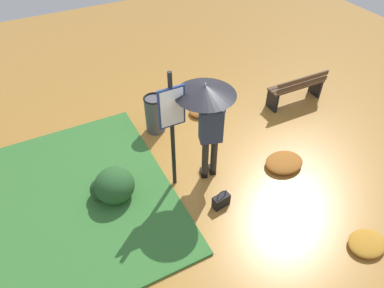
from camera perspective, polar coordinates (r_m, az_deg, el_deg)
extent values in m
plane|color=#B27A33|center=(6.76, 1.39, -3.48)|extent=(18.00, 18.00, 0.00)
cube|color=#387533|center=(6.53, -25.12, -10.73)|extent=(4.80, 4.00, 0.05)
cylinder|color=#2D2823|center=(6.33, 3.58, -1.94)|extent=(0.12, 0.12, 0.86)
cylinder|color=#2D2823|center=(6.26, 2.15, -2.47)|extent=(0.12, 0.12, 0.86)
cube|color=black|center=(6.63, 3.26, -4.16)|extent=(0.17, 0.24, 0.08)
cube|color=black|center=(6.57, 1.90, -4.68)|extent=(0.17, 0.24, 0.08)
cube|color=#2D3851|center=(5.80, 3.12, 3.11)|extent=(0.43, 0.34, 0.64)
sphere|color=#8C664C|center=(5.52, 3.29, 6.83)|extent=(0.20, 0.20, 0.20)
ellipsoid|color=black|center=(5.51, 3.30, 7.08)|extent=(0.20, 0.20, 0.15)
cylinder|color=#2D3851|center=(5.78, 4.93, 5.48)|extent=(0.18, 0.13, 0.18)
cylinder|color=#2D3851|center=(5.72, 4.59, 6.15)|extent=(0.24, 0.11, 0.33)
cube|color=black|center=(5.59, 3.99, 7.00)|extent=(0.07, 0.04, 0.14)
cylinder|color=#2D3851|center=(5.58, 1.78, 4.52)|extent=(0.11, 0.10, 0.09)
cylinder|color=#2D3851|center=(5.53, 1.98, 5.25)|extent=(0.10, 0.09, 0.23)
cylinder|color=#A5A5AD|center=(5.34, 2.16, 7.95)|extent=(0.02, 0.02, 0.41)
cone|color=black|center=(5.29, 2.19, 8.80)|extent=(0.96, 0.96, 0.16)
sphere|color=#A5A5AD|center=(5.23, 2.22, 9.81)|extent=(0.02, 0.02, 0.02)
cylinder|color=black|center=(5.66, -3.19, 1.55)|extent=(0.07, 0.07, 2.30)
cube|color=navy|center=(5.31, -3.35, 5.98)|extent=(0.44, 0.04, 0.70)
cube|color=silver|center=(5.29, -3.26, 5.87)|extent=(0.38, 0.01, 0.64)
cube|color=black|center=(6.04, 4.76, -9.22)|extent=(0.31, 0.18, 0.24)
torus|color=black|center=(5.92, 4.85, -8.25)|extent=(0.18, 0.04, 0.18)
cube|color=black|center=(9.01, 19.47, 8.79)|extent=(0.07, 0.36, 0.44)
cube|color=black|center=(8.23, 12.95, 6.88)|extent=(0.07, 0.36, 0.44)
cube|color=#513823|center=(8.55, 16.15, 9.64)|extent=(1.40, 0.12, 0.04)
cube|color=#513823|center=(8.48, 16.66, 9.23)|extent=(1.40, 0.12, 0.04)
cube|color=#513823|center=(8.41, 17.18, 8.81)|extent=(1.40, 0.12, 0.04)
cube|color=#513823|center=(8.33, 17.54, 9.21)|extent=(1.40, 0.06, 0.10)
cube|color=#513823|center=(8.26, 17.74, 10.02)|extent=(1.40, 0.06, 0.10)
cylinder|color=#4C4C51|center=(7.34, -6.08, 4.74)|extent=(0.40, 0.40, 0.80)
torus|color=black|center=(7.10, -6.32, 7.41)|extent=(0.42, 0.42, 0.04)
ellipsoid|color=#285628|center=(6.14, -12.50, -6.59)|extent=(0.68, 0.68, 0.62)
ellipsoid|color=#1E421E|center=(6.27, -14.43, -7.17)|extent=(0.41, 0.41, 0.41)
ellipsoid|color=#A86023|center=(7.98, 1.84, 5.52)|extent=(0.66, 0.53, 0.15)
ellipsoid|color=#C68428|center=(6.22, 26.62, -14.27)|extent=(0.62, 0.50, 0.14)
ellipsoid|color=#A86023|center=(6.92, 14.76, -2.91)|extent=(0.75, 0.60, 0.17)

